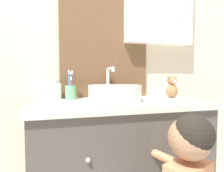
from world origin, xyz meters
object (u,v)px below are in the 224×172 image
soap_dispenser (57,91)px  teddy_bear (172,87)px  sink_basin (115,92)px  toothbrush_holder (71,91)px

soap_dispenser → teddy_bear: (0.82, -0.11, 0.02)m
sink_basin → teddy_bear: sink_basin is taller
toothbrush_holder → soap_dispenser: 0.09m
soap_dispenser → sink_basin: bearing=-24.1°
sink_basin → soap_dispenser: 0.40m
soap_dispenser → teddy_bear: 0.83m
sink_basin → soap_dispenser: size_ratio=2.63×
toothbrush_holder → teddy_bear: (0.73, -0.09, 0.02)m
teddy_bear → toothbrush_holder: bearing=173.1°
teddy_bear → sink_basin: bearing=-172.9°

